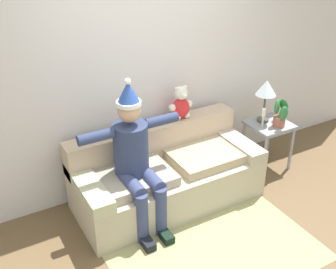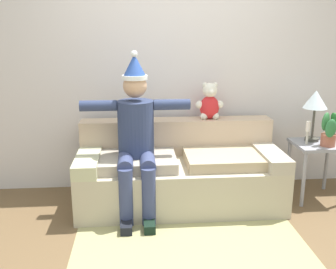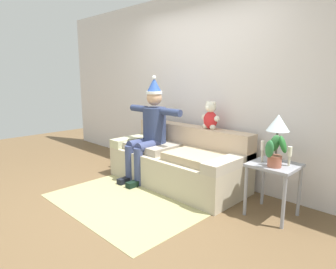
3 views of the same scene
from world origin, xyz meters
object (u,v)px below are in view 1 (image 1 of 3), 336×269
teddy_bear (181,104)px  candle_tall (263,115)px  person_seated (135,156)px  candle_short (277,110)px  side_table (269,131)px  potted_plant (280,114)px  couch (166,174)px  table_lamp (266,90)px

teddy_bear → candle_tall: (0.93, -0.30, -0.23)m
candle_tall → teddy_bear: bearing=161.9°
person_seated → candle_short: (1.96, 0.18, -0.05)m
candle_short → person_seated: bearing=-174.7°
side_table → potted_plant: size_ratio=1.72×
person_seated → candle_tall: person_seated is taller
teddy_bear → potted_plant: bearing=-19.3°
teddy_bear → candle_short: 1.25m
couch → candle_tall: bearing=-1.7°
side_table → candle_tall: bearing=-171.6°
person_seated → candle_tall: size_ratio=6.51×
side_table → candle_tall: (-0.13, -0.02, 0.25)m
candle_tall → table_lamp: bearing=47.5°
side_table → potted_plant: bearing=-66.6°
table_lamp → candle_tall: size_ratio=2.24×
couch → potted_plant: bearing=-4.8°
potted_plant → candle_tall: size_ratio=1.47×
person_seated → candle_short: person_seated is taller
table_lamp → candle_tall: table_lamp is taller
teddy_bear → candle_short: teddy_bear is taller
person_seated → potted_plant: size_ratio=4.42×
couch → candle_short: 1.59m
person_seated → teddy_bear: person_seated is taller
table_lamp → candle_short: (0.17, -0.05, -0.27)m
couch → potted_plant: 1.52m
person_seated → table_lamp: person_seated is taller
person_seated → side_table: person_seated is taller
side_table → teddy_bear: bearing=165.1°
teddy_bear → table_lamp: size_ratio=0.73×
couch → candle_short: bearing=0.8°
side_table → potted_plant: 0.29m
couch → teddy_bear: bearing=38.0°
potted_plant → candle_short: (0.09, 0.14, -0.03)m
side_table → table_lamp: 0.52m
table_lamp → candle_short: bearing=-16.9°
potted_plant → candle_short: potted_plant is taller
couch → potted_plant: potted_plant is taller
teddy_bear → side_table: size_ratio=0.65×
couch → candle_tall: candle_tall is taller
candle_short → couch: bearing=-179.2°
side_table → table_lamp: (-0.03, 0.09, 0.51)m
couch → teddy_bear: size_ratio=5.17×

